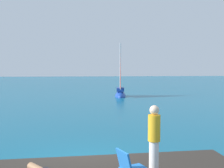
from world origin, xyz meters
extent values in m
plane|color=#0F5675|center=(0.00, 0.00, 0.00)|extent=(160.00, 160.00, 0.00)
ellipsoid|color=#193D99|center=(3.86, 20.41, 0.00)|extent=(1.54, 3.45, 1.15)
cube|color=#193D99|center=(3.86, 20.41, 0.76)|extent=(0.97, 1.55, 0.38)
cylinder|color=#B7B7BC|center=(3.90, 20.72, 3.18)|extent=(0.13, 0.13, 5.21)
cylinder|color=#B2B2B7|center=(3.77, 19.69, 0.94)|extent=(0.35, 2.08, 0.10)
pyramid|color=#DB4C38|center=(3.83, 20.14, 2.97)|extent=(0.26, 1.66, 3.96)
cylinder|color=white|center=(1.63, -2.87, 1.18)|extent=(0.22, 0.22, 0.80)
cylinder|color=gold|center=(1.63, -2.87, 1.88)|extent=(0.28, 0.28, 0.60)
sphere|color=beige|center=(1.63, -2.87, 2.29)|extent=(0.22, 0.22, 0.22)
cube|color=blue|center=(0.86, -3.48, 1.36)|extent=(0.32, 0.50, 0.45)
camera|label=1|loc=(0.08, -8.86, 3.28)|focal=43.70mm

